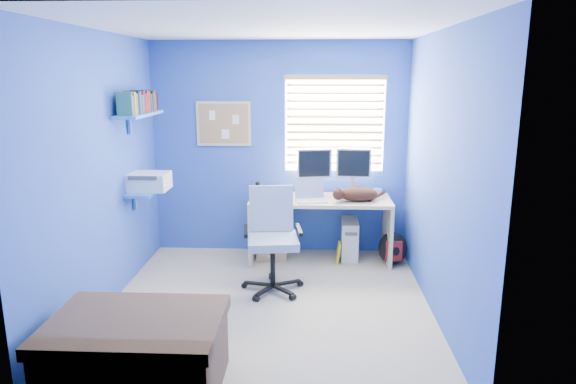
{
  "coord_description": "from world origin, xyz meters",
  "views": [
    {
      "loc": [
        0.39,
        -4.42,
        2.12
      ],
      "look_at": [
        0.15,
        0.65,
        0.95
      ],
      "focal_mm": 32.0,
      "sensor_mm": 36.0,
      "label": 1
    }
  ],
  "objects_px": {
    "laptop": "(311,192)",
    "office_chair": "(272,252)",
    "cat": "(358,194)",
    "tower_pc": "(349,239)",
    "desk": "(320,229)"
  },
  "relations": [
    {
      "from": "desk",
      "to": "cat",
      "type": "relative_size",
      "value": 3.62
    },
    {
      "from": "laptop",
      "to": "office_chair",
      "type": "height_order",
      "value": "office_chair"
    },
    {
      "from": "cat",
      "to": "laptop",
      "type": "bearing_deg",
      "value": 164.62
    },
    {
      "from": "laptop",
      "to": "tower_pc",
      "type": "bearing_deg",
      "value": 18.77
    },
    {
      "from": "cat",
      "to": "tower_pc",
      "type": "relative_size",
      "value": 0.98
    },
    {
      "from": "laptop",
      "to": "tower_pc",
      "type": "relative_size",
      "value": 0.73
    },
    {
      "from": "cat",
      "to": "tower_pc",
      "type": "distance_m",
      "value": 0.64
    },
    {
      "from": "desk",
      "to": "laptop",
      "type": "height_order",
      "value": "laptop"
    },
    {
      "from": "desk",
      "to": "office_chair",
      "type": "bearing_deg",
      "value": -120.04
    },
    {
      "from": "laptop",
      "to": "office_chair",
      "type": "distance_m",
      "value": 0.92
    },
    {
      "from": "tower_pc",
      "to": "office_chair",
      "type": "relative_size",
      "value": 0.44
    },
    {
      "from": "tower_pc",
      "to": "desk",
      "type": "bearing_deg",
      "value": -160.82
    },
    {
      "from": "desk",
      "to": "cat",
      "type": "distance_m",
      "value": 0.62
    },
    {
      "from": "tower_pc",
      "to": "office_chair",
      "type": "bearing_deg",
      "value": -130.01
    },
    {
      "from": "cat",
      "to": "office_chair",
      "type": "bearing_deg",
      "value": -160.83
    }
  ]
}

